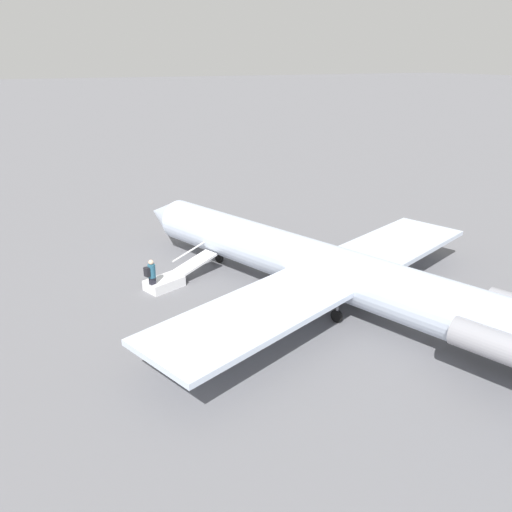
% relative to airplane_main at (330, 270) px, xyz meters
% --- Properties ---
extents(ground_plane, '(600.00, 600.00, 0.00)m').
position_rel_airplane_main_xyz_m(ground_plane, '(0.76, 0.27, -1.76)').
color(ground_plane, slate).
extents(airplane_main, '(24.78, 19.26, 5.90)m').
position_rel_airplane_main_xyz_m(airplane_main, '(0.00, 0.00, 0.00)').
color(airplane_main, silver).
rests_on(airplane_main, ground).
extents(boarding_stairs, '(2.33, 4.11, 1.54)m').
position_rel_airplane_main_xyz_m(boarding_stairs, '(5.21, 5.77, -1.41)').
color(boarding_stairs, silver).
rests_on(boarding_stairs, ground).
extents(passenger, '(0.43, 0.57, 1.74)m').
position_rel_airplane_main_xyz_m(passenger, '(4.68, 6.84, -0.76)').
color(passenger, '#23232D').
rests_on(passenger, ground).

